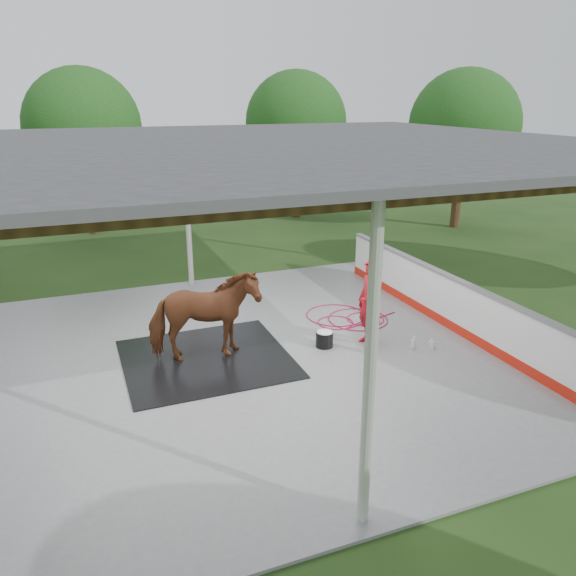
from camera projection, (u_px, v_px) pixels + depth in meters
name	position (u px, v px, depth m)	size (l,w,h in m)	color
ground	(245.00, 359.00, 10.87)	(100.00, 100.00, 0.00)	#1E3814
concrete_slab	(245.00, 358.00, 10.86)	(12.00, 10.00, 0.05)	slate
pavilion_structure	(239.00, 150.00, 9.57)	(12.60, 10.60, 4.05)	beige
dasher_board	(445.00, 300.00, 12.27)	(0.16, 8.00, 1.15)	red
tree_belt	(240.00, 155.00, 10.52)	(28.00, 28.00, 5.80)	#382314
rubber_mat	(206.00, 359.00, 10.76)	(3.09, 2.90, 0.02)	black
horse	(204.00, 316.00, 10.47)	(0.93, 2.04, 1.72)	brown
handler	(370.00, 303.00, 11.11)	(0.65, 0.43, 1.79)	#B1121E
wash_bucket	(324.00, 339.00, 11.25)	(0.35, 0.35, 0.32)	black
soap_bottle_a	(413.00, 342.00, 11.16)	(0.10, 0.11, 0.27)	silver
soap_bottle_b	(432.00, 343.00, 11.19)	(0.10, 0.10, 0.22)	#338CD8
hose_coil	(348.00, 318.00, 12.70)	(2.04, 1.77, 0.02)	#9F0B32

